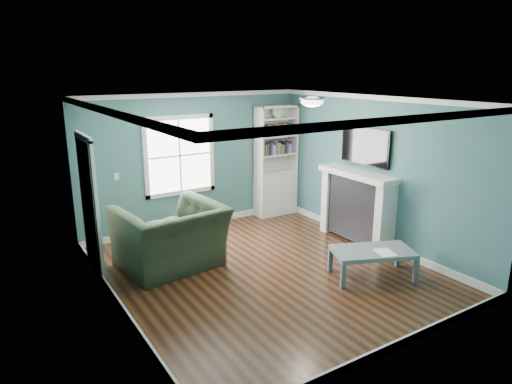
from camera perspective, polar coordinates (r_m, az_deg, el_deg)
floor at (r=7.16m, az=1.19°, el=-9.84°), size 5.00×5.00×0.00m
room_walls at (r=6.65m, az=1.26°, el=2.60°), size 5.00×5.00×5.00m
trim at (r=6.73m, az=1.24°, el=-0.26°), size 4.50×5.00×2.60m
window at (r=8.69m, az=-9.53°, el=4.52°), size 1.40×0.06×1.50m
bookshelf at (r=9.62m, az=2.47°, el=2.54°), size 0.90×0.35×2.31m
fireplace at (r=8.32m, az=12.48°, el=-1.89°), size 0.44×1.58×1.30m
tv at (r=8.16m, az=13.52°, el=5.58°), size 0.06×1.10×0.65m
door at (r=7.21m, az=-20.13°, el=-1.51°), size 0.12×0.98×2.17m
ceiling_fixture at (r=7.12m, az=7.02°, el=11.21°), size 0.38×0.38×0.15m
light_switch at (r=8.36m, az=-17.04°, el=1.89°), size 0.08×0.01×0.12m
recliner at (r=7.19m, az=-10.70°, el=-4.29°), size 1.62×1.16×1.33m
coffee_table at (r=7.06m, az=14.39°, el=-7.43°), size 1.33×1.05×0.43m
paper_sheet at (r=6.99m, az=15.82°, el=-7.27°), size 0.33×0.38×0.00m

